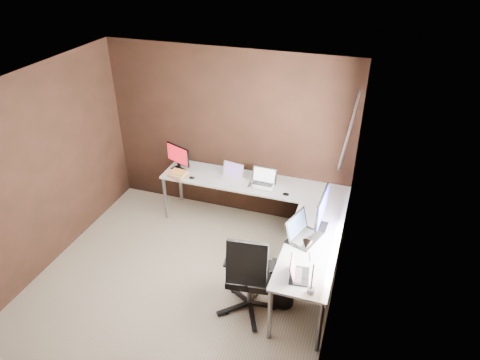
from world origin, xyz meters
name	(u,v)px	position (x,y,z in m)	size (l,w,h in m)	color
room	(204,201)	(0.34, 0.07, 1.28)	(3.60, 3.60, 2.50)	tan
desk	(270,207)	(0.84, 1.04, 0.68)	(2.65, 2.25, 0.73)	silver
drawer_pedestal	(314,234)	(1.43, 1.15, 0.30)	(0.42, 0.50, 0.60)	silver
monitor_left	(178,156)	(-0.68, 1.50, 0.95)	(0.42, 0.21, 0.39)	black
monitor_right	(322,209)	(1.54, 0.75, 0.99)	(0.15, 0.56, 0.46)	black
laptop_white	(231,175)	(0.15, 1.50, 0.78)	(0.36, 0.28, 0.22)	silver
laptop_silver	(263,181)	(0.62, 1.47, 0.78)	(0.36, 0.26, 0.23)	silver
laptop_black_big	(302,233)	(1.36, 0.49, 0.79)	(0.42, 0.49, 0.28)	black
laptop_black_small	(297,273)	(1.44, -0.16, 0.77)	(0.24, 0.31, 0.19)	black
book_stack	(178,174)	(-0.59, 1.30, 0.77)	(0.30, 0.27, 0.08)	tan
mouse_left	(192,178)	(-0.38, 1.30, 0.75)	(0.09, 0.06, 0.04)	black
mouse_corner	(286,194)	(0.99, 1.30, 0.75)	(0.09, 0.06, 0.04)	black
desk_lamp	(308,260)	(1.56, -0.29, 1.09)	(0.19, 0.22, 0.57)	slate
office_chair	(249,288)	(0.91, -0.08, 0.32)	(0.62, 0.62, 1.10)	black
wastebasket	(284,294)	(1.27, 0.12, 0.14)	(0.24, 0.24, 0.28)	black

